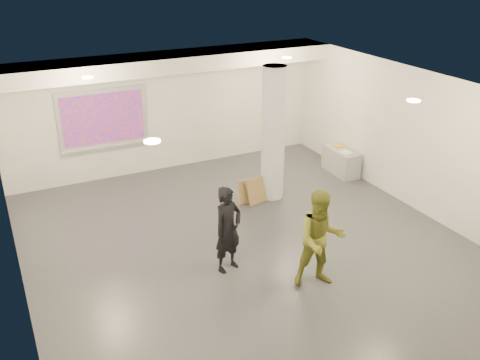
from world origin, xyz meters
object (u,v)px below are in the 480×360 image
column (273,134)px  woman (228,229)px  credenza (341,161)px  man (321,239)px  projection_screen (103,119)px

column → woman: size_ratio=1.90×
credenza → man: bearing=-128.3°
projection_screen → credenza: size_ratio=1.93×
column → man: 3.56m
credenza → projection_screen: bearing=159.2°
column → woman: 3.21m
projection_screen → credenza: projection_screen is taller
projection_screen → credenza: 5.90m
woman → man: (1.18, -1.09, 0.07)m
projection_screen → column: bearing=-40.6°
woman → credenza: bearing=12.6°
projection_screen → woman: (0.94, -4.92, -0.74)m
column → man: size_ratio=1.74×
credenza → column: bearing=-167.4°
column → projection_screen: column is taller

